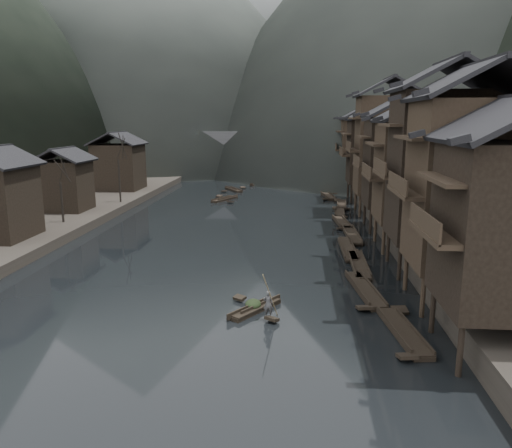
# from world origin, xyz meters

# --- Properties ---
(water) EXTENTS (300.00, 300.00, 0.00)m
(water) POSITION_xyz_m (0.00, 0.00, 0.00)
(water) COLOR black
(water) RESTS_ON ground
(right_bank) EXTENTS (40.00, 200.00, 1.80)m
(right_bank) POSITION_xyz_m (35.00, 40.00, 0.90)
(right_bank) COLOR #2D2823
(right_bank) RESTS_ON ground
(left_bank) EXTENTS (40.00, 200.00, 1.20)m
(left_bank) POSITION_xyz_m (-35.00, 40.00, 0.60)
(left_bank) COLOR #2D2823
(left_bank) RESTS_ON ground
(stilt_houses) EXTENTS (9.00, 67.60, 16.58)m
(stilt_houses) POSITION_xyz_m (17.28, 19.13, 9.08)
(stilt_houses) COLOR black
(stilt_houses) RESTS_ON ground
(left_houses) EXTENTS (8.10, 53.20, 8.73)m
(left_houses) POSITION_xyz_m (-20.50, 20.12, 5.66)
(left_houses) COLOR black
(left_houses) RESTS_ON left_bank
(bare_trees) EXTENTS (3.95, 43.41, 7.91)m
(bare_trees) POSITION_xyz_m (-17.00, 13.42, 6.38)
(bare_trees) COLOR black
(bare_trees) RESTS_ON left_bank
(moored_sampans) EXTENTS (3.30, 61.14, 0.47)m
(moored_sampans) POSITION_xyz_m (11.89, 20.39, 0.20)
(moored_sampans) COLOR black
(moored_sampans) RESTS_ON water
(midriver_boats) EXTENTS (7.62, 22.80, 0.45)m
(midriver_boats) POSITION_xyz_m (-2.54, 47.38, 0.20)
(midriver_boats) COLOR black
(midriver_boats) RESTS_ON water
(stone_bridge) EXTENTS (40.00, 6.00, 9.00)m
(stone_bridge) POSITION_xyz_m (-0.00, 72.00, 5.11)
(stone_bridge) COLOR #4C4C4F
(stone_bridge) RESTS_ON ground
(hero_sampan) EXTENTS (3.20, 4.16, 0.43)m
(hero_sampan) POSITION_xyz_m (4.18, -3.31, 0.20)
(hero_sampan) COLOR black
(hero_sampan) RESTS_ON water
(cargo_heap) EXTENTS (1.00, 1.30, 0.60)m
(cargo_heap) POSITION_xyz_m (4.07, -3.13, 0.73)
(cargo_heap) COLOR black
(cargo_heap) RESTS_ON hero_sampan
(boatman) EXTENTS (0.60, 0.41, 1.60)m
(boatman) POSITION_xyz_m (5.08, -4.61, 1.23)
(boatman) COLOR #4F5052
(boatman) RESTS_ON hero_sampan
(bamboo_pole) EXTENTS (0.97, 2.11, 3.65)m
(bamboo_pole) POSITION_xyz_m (5.28, -4.61, 3.86)
(bamboo_pole) COLOR #8C7A51
(bamboo_pole) RESTS_ON boatman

